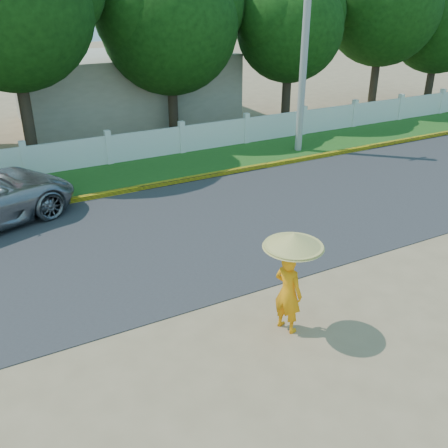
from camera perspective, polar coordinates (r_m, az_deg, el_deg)
name	(u,v)px	position (r m, az deg, el deg)	size (l,w,h in m)	color
ground	(271,319)	(10.31, 5.35, -10.78)	(120.00, 120.00, 0.00)	#9E8460
road	(181,232)	(13.72, -4.94, -0.94)	(60.00, 7.00, 0.02)	#38383A
grass_verge	(122,175)	(18.30, -11.58, 5.51)	(60.00, 3.50, 0.03)	#2D601E
curb	(138,188)	(16.75, -9.84, 4.02)	(40.00, 0.18, 0.16)	yellow
fence	(109,150)	(19.47, -13.02, 8.23)	(40.00, 0.10, 1.10)	silver
building_near	(126,87)	(26.42, -11.09, 15.14)	(10.00, 6.00, 3.20)	#B7AD99
utility_pole	(304,57)	(20.33, 9.12, 18.29)	(0.28, 0.28, 7.35)	#999996
monk_with_parasol	(291,268)	(9.37, 7.63, -5.06)	(1.14, 1.14, 2.07)	orange
tree_row	(174,22)	(22.83, -5.77, 21.94)	(39.19, 8.37, 8.45)	#473828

